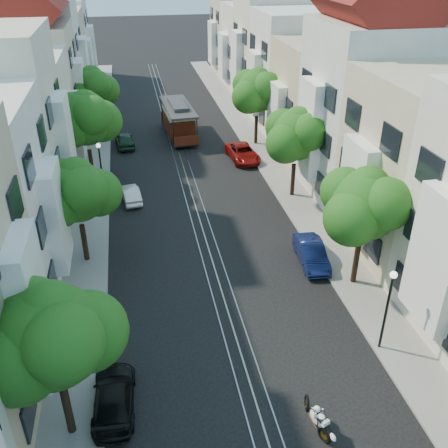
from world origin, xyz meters
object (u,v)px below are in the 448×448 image
tree_e_d (258,92)px  parked_car_w_near (114,397)px  cable_car (178,118)px  tree_w_c (86,120)px  parked_car_e_far (243,153)px  sportbike_rider (318,419)px  parked_car_e_mid (311,253)px  tree_e_b (366,206)px  tree_w_b (78,193)px  lamp_east (389,299)px  tree_w_a (54,338)px  tree_w_d (93,88)px  lamp_west (101,163)px  parked_car_w_mid (131,194)px  parked_car_w_far (125,140)px  tree_e_c (297,136)px

tree_e_d → parked_car_w_near: size_ratio=1.71×
tree_e_d → cable_car: bearing=151.9°
tree_w_c → parked_car_e_far: bearing=11.5°
tree_e_d → sportbike_rider: 31.46m
parked_car_e_mid → parked_car_e_far: (-0.43, 16.15, -0.01)m
tree_e_b → parked_car_w_near: 14.81m
tree_w_b → lamp_east: (13.44, -9.98, -1.55)m
tree_w_a → parked_car_w_near: (1.54, 0.93, -4.15)m
tree_w_d → parked_car_e_far: bearing=-34.6°
tree_w_d → lamp_west: (0.84, -13.98, -1.75)m
parked_car_e_mid → parked_car_e_far: bearing=96.0°
tree_e_d → lamp_east: size_ratio=1.65×
tree_e_b → tree_w_c: bearing=132.0°
tree_e_b → parked_car_e_far: tree_e_b is taller
lamp_east → parked_car_w_mid: size_ratio=1.26×
lamp_west → parked_car_w_far: lamp_west is taller
parked_car_w_far → lamp_east: bearing=105.4°
parked_car_w_mid → tree_w_a: bearing=74.4°
tree_w_d → sportbike_rider: (9.05, -35.73, -3.85)m
parked_car_e_mid → parked_car_w_mid: (-10.03, 10.03, -0.10)m
tree_e_d → tree_w_b: (-14.40, -17.00, -0.47)m
tree_w_a → cable_car: (7.64, 32.61, -2.96)m
tree_w_c → cable_car: tree_w_c is taller
tree_e_c → tree_w_c: size_ratio=0.92×
lamp_west → sportbike_rider: bearing=-69.3°
parked_car_w_far → tree_e_d: bearing=166.5°
tree_w_a → tree_w_d: (-0.00, 34.00, -0.13)m
parked_car_e_mid → parked_car_w_far: same height
parked_car_w_mid → parked_car_e_mid: bearing=127.3°
lamp_west → parked_car_w_near: lamp_west is taller
parked_car_e_far → parked_car_w_mid: bearing=-152.6°
tree_e_d → parked_car_w_near: 31.17m
tree_e_d → parked_car_w_far: bearing=172.1°
tree_w_a → parked_car_w_mid: tree_w_a is taller
cable_car → tree_w_a: bearing=-107.0°
tree_w_c → parked_car_w_far: (2.49, 7.66, -4.43)m
cable_car → tree_e_b: bearing=-79.0°
tree_w_d → lamp_east: size_ratio=1.57×
tree_e_b → tree_w_c: (-14.40, 16.00, 0.34)m
parked_car_w_near → tree_w_a: bearing=33.7°
tree_w_a → parked_car_w_mid: 20.03m
tree_w_b → lamp_east: tree_w_b is taller
parked_car_w_near → sportbike_rider: bearing=163.0°
tree_e_c → tree_e_b: bearing=-90.0°
parked_car_w_far → tree_e_c: bearing=127.7°
tree_e_c → parked_car_w_far: (-11.91, 12.66, -3.96)m
tree_w_c → parked_car_w_mid: tree_w_c is taller
lamp_west → parked_car_e_mid: (11.90, -10.66, -2.20)m
tree_e_c → cable_car: size_ratio=0.82×
parked_car_w_near → tree_e_d: bearing=-112.1°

